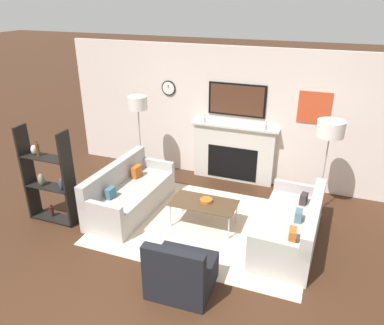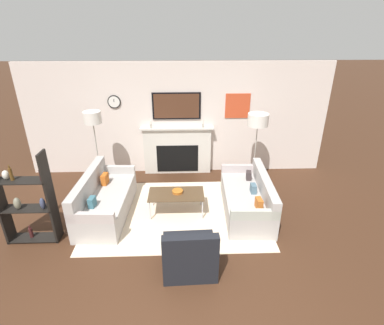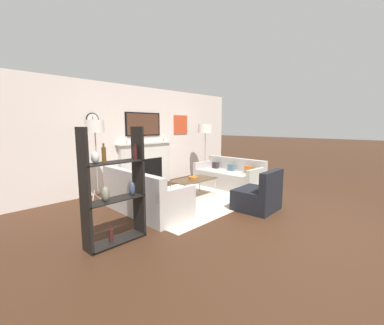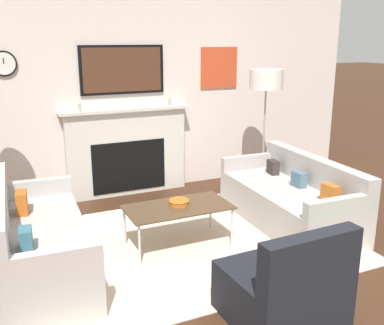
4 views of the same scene
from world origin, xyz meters
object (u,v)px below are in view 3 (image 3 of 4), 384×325
Objects in this scene: floor_lamp_left at (95,128)px; floor_lamp_right at (205,129)px; couch_left at (144,197)px; decorative_bowl at (193,178)px; coffee_table at (194,180)px; armchair at (259,197)px; couch_right at (229,177)px; shelf_unit at (114,189)px.

floor_lamp_right is at bearing -0.00° from floor_lamp_left.
floor_lamp_right is at bearing 19.73° from couch_left.
floor_lamp_right reaches higher than decorative_bowl.
floor_lamp_left is (-0.35, 1.15, 1.32)m from couch_left.
armchair is at bearing -81.98° from coffee_table.
coffee_table is 2.43m from floor_lamp_left.
couch_right is at bearing -107.09° from floor_lamp_right.
floor_lamp_left is 2.18m from shelf_unit.
coffee_table is at bearing 98.02° from armchair.
decorative_bowl is 0.13× the size of shelf_unit.
floor_lamp_right reaches higher than shelf_unit.
floor_lamp_left is (-1.79, 1.11, 1.16)m from decorative_bowl.
armchair is (-1.21, -1.54, -0.01)m from couch_right.
armchair is 0.76× the size of coffee_table.
decorative_bowl is at bearing -31.73° from floor_lamp_left.
coffee_table is 0.07m from decorative_bowl.
armchair is at bearing -43.40° from couch_left.
couch_right is at bearing 10.61° from shelf_unit.
couch_right is at bearing -19.84° from floor_lamp_left.
coffee_table is (1.41, 0.00, 0.11)m from couch_left.
floor_lamp_right reaches higher than couch_right.
shelf_unit is at bearing -110.77° from floor_lamp_left.
couch_left reaches higher than armchair.
couch_left is at bearing 34.72° from shelf_unit.
couch_right is 3.65m from floor_lamp_left.
armchair reaches higher than couch_right.
couch_right is 2.31× the size of armchair.
coffee_table is 2.61m from shelf_unit.
couch_right is 8.87× the size of decorative_bowl.
floor_lamp_left is at bearing 147.07° from coffee_table.
couch_right is 1.06× the size of floor_lamp_left.
couch_left reaches higher than decorative_bowl.
couch_left is 1.16× the size of shelf_unit.
armchair is 1.61m from decorative_bowl.
decorative_bowl is 2.40m from floor_lamp_left.
floor_lamp_left reaches higher than armchair.
armchair is at bearing -128.20° from couch_right.
couch_left is 2.84m from couch_right.
floor_lamp_left is at bearing 106.94° from couch_left.
decorative_bowl is at bearing 96.91° from armchair.
couch_left reaches higher than coffee_table.
shelf_unit is (-2.48, -0.74, 0.39)m from coffee_table.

